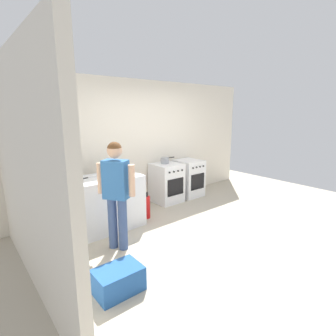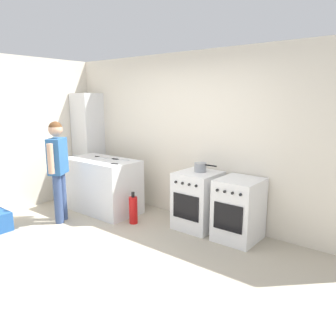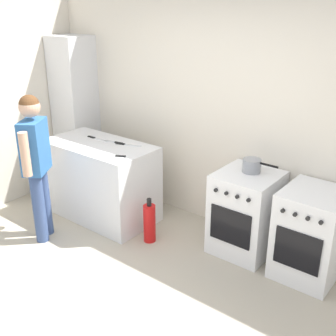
{
  "view_description": "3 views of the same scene",
  "coord_description": "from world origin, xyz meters",
  "px_view_note": "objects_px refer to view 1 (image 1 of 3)",
  "views": [
    {
      "loc": [
        -3.15,
        -2.72,
        1.98
      ],
      "look_at": [
        -0.24,
        0.81,
        0.97
      ],
      "focal_mm": 28.0,
      "sensor_mm": 36.0,
      "label": 1
    },
    {
      "loc": [
        2.91,
        -2.31,
        1.9
      ],
      "look_at": [
        0.28,
        0.96,
        1.01
      ],
      "focal_mm": 35.0,
      "sensor_mm": 36.0,
      "label": 2
    },
    {
      "loc": [
        2.06,
        -1.85,
        2.42
      ],
      "look_at": [
        -0.16,
        0.96,
        0.98
      ],
      "focal_mm": 45.0,
      "sensor_mm": 36.0,
      "label": 3
    }
  ],
  "objects_px": {
    "oven_left": "(167,183)",
    "knife_chef": "(112,173)",
    "person": "(116,187)",
    "pot": "(165,160)",
    "recycling_crate_lower": "(118,280)",
    "fire_extinguisher": "(147,207)",
    "knife_bread": "(128,176)",
    "knife_utility": "(103,175)",
    "larder_cabinet": "(30,175)",
    "knife_carving": "(90,177)",
    "oven_right": "(188,178)"
  },
  "relations": [
    {
      "from": "knife_bread",
      "to": "fire_extinguisher",
      "type": "xyz_separation_m",
      "value": [
        0.44,
        0.09,
        -0.69
      ]
    },
    {
      "from": "knife_bread",
      "to": "recycling_crate_lower",
      "type": "height_order",
      "value": "knife_bread"
    },
    {
      "from": "oven_left",
      "to": "fire_extinguisher",
      "type": "bearing_deg",
      "value": -151.22
    },
    {
      "from": "fire_extinguisher",
      "to": "knife_utility",
      "type": "bearing_deg",
      "value": 161.14
    },
    {
      "from": "pot",
      "to": "knife_utility",
      "type": "relative_size",
      "value": 1.43
    },
    {
      "from": "knife_utility",
      "to": "person",
      "type": "distance_m",
      "value": 0.92
    },
    {
      "from": "knife_chef",
      "to": "larder_cabinet",
      "type": "relative_size",
      "value": 0.15
    },
    {
      "from": "recycling_crate_lower",
      "to": "person",
      "type": "bearing_deg",
      "value": 60.79
    },
    {
      "from": "knife_utility",
      "to": "fire_extinguisher",
      "type": "xyz_separation_m",
      "value": [
        0.72,
        -0.25,
        -0.69
      ]
    },
    {
      "from": "knife_utility",
      "to": "oven_right",
      "type": "bearing_deg",
      "value": 5.86
    },
    {
      "from": "oven_left",
      "to": "knife_bread",
      "type": "xyz_separation_m",
      "value": [
        -1.31,
        -0.57,
        0.48
      ]
    },
    {
      "from": "knife_utility",
      "to": "recycling_crate_lower",
      "type": "height_order",
      "value": "knife_utility"
    },
    {
      "from": "oven_right",
      "to": "recycling_crate_lower",
      "type": "xyz_separation_m",
      "value": [
        -2.96,
        -1.96,
        -0.29
      ]
    },
    {
      "from": "pot",
      "to": "recycling_crate_lower",
      "type": "relative_size",
      "value": 0.69
    },
    {
      "from": "knife_bread",
      "to": "fire_extinguisher",
      "type": "bearing_deg",
      "value": 12.1
    },
    {
      "from": "oven_left",
      "to": "knife_utility",
      "type": "xyz_separation_m",
      "value": [
        -1.59,
        -0.23,
        0.48
      ]
    },
    {
      "from": "oven_left",
      "to": "knife_chef",
      "type": "xyz_separation_m",
      "value": [
        -1.41,
        -0.21,
        0.48
      ]
    },
    {
      "from": "pot",
      "to": "knife_utility",
      "type": "height_order",
      "value": "pot"
    },
    {
      "from": "pot",
      "to": "person",
      "type": "bearing_deg",
      "value": -147.12
    },
    {
      "from": "oven_left",
      "to": "fire_extinguisher",
      "type": "relative_size",
      "value": 1.7
    },
    {
      "from": "pot",
      "to": "knife_carving",
      "type": "xyz_separation_m",
      "value": [
        -1.84,
        -0.33,
        -0.01
      ]
    },
    {
      "from": "knife_bread",
      "to": "larder_cabinet",
      "type": "relative_size",
      "value": 0.16
    },
    {
      "from": "recycling_crate_lower",
      "to": "knife_carving",
      "type": "bearing_deg",
      "value": 74.97
    },
    {
      "from": "knife_bread",
      "to": "fire_extinguisher",
      "type": "relative_size",
      "value": 0.66
    },
    {
      "from": "fire_extinguisher",
      "to": "larder_cabinet",
      "type": "xyz_separation_m",
      "value": [
        -1.78,
        0.58,
        0.78
      ]
    },
    {
      "from": "person",
      "to": "recycling_crate_lower",
      "type": "bearing_deg",
      "value": -119.21
    },
    {
      "from": "knife_carving",
      "to": "fire_extinguisher",
      "type": "height_order",
      "value": "knife_carving"
    },
    {
      "from": "knife_utility",
      "to": "person",
      "type": "height_order",
      "value": "person"
    },
    {
      "from": "knife_bread",
      "to": "knife_utility",
      "type": "bearing_deg",
      "value": 130.04
    },
    {
      "from": "pot",
      "to": "knife_bread",
      "type": "distance_m",
      "value": 1.45
    },
    {
      "from": "knife_chef",
      "to": "larder_cabinet",
      "type": "bearing_deg",
      "value": 165.88
    },
    {
      "from": "knife_carving",
      "to": "person",
      "type": "relative_size",
      "value": 0.21
    },
    {
      "from": "knife_chef",
      "to": "fire_extinguisher",
      "type": "distance_m",
      "value": 0.92
    },
    {
      "from": "knife_carving",
      "to": "knife_chef",
      "type": "bearing_deg",
      "value": 8.21
    },
    {
      "from": "person",
      "to": "knife_utility",
      "type": "bearing_deg",
      "value": 75.31
    },
    {
      "from": "person",
      "to": "knife_bread",
      "type": "bearing_deg",
      "value": 46.69
    },
    {
      "from": "oven_right",
      "to": "larder_cabinet",
      "type": "xyz_separation_m",
      "value": [
        -3.32,
        0.1,
        0.57
      ]
    },
    {
      "from": "oven_left",
      "to": "recycling_crate_lower",
      "type": "height_order",
      "value": "oven_left"
    },
    {
      "from": "knife_utility",
      "to": "oven_left",
      "type": "bearing_deg",
      "value": 8.28
    },
    {
      "from": "knife_bread",
      "to": "recycling_crate_lower",
      "type": "relative_size",
      "value": 0.63
    },
    {
      "from": "oven_right",
      "to": "person",
      "type": "relative_size",
      "value": 0.54
    },
    {
      "from": "knife_chef",
      "to": "person",
      "type": "height_order",
      "value": "person"
    },
    {
      "from": "knife_carving",
      "to": "knife_utility",
      "type": "height_order",
      "value": "same"
    },
    {
      "from": "knife_chef",
      "to": "knife_utility",
      "type": "xyz_separation_m",
      "value": [
        -0.18,
        -0.02,
        0.0
      ]
    },
    {
      "from": "oven_left",
      "to": "knife_carving",
      "type": "xyz_separation_m",
      "value": [
        -1.84,
        -0.27,
        0.48
      ]
    },
    {
      "from": "oven_left",
      "to": "knife_utility",
      "type": "relative_size",
      "value": 3.37
    },
    {
      "from": "knife_chef",
      "to": "knife_bread",
      "type": "bearing_deg",
      "value": -73.68
    },
    {
      "from": "oven_right",
      "to": "knife_utility",
      "type": "xyz_separation_m",
      "value": [
        -2.26,
        -0.23,
        0.48
      ]
    },
    {
      "from": "knife_chef",
      "to": "knife_utility",
      "type": "bearing_deg",
      "value": -172.98
    },
    {
      "from": "pot",
      "to": "recycling_crate_lower",
      "type": "xyz_separation_m",
      "value": [
        -2.29,
        -2.02,
        -0.78
      ]
    }
  ]
}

